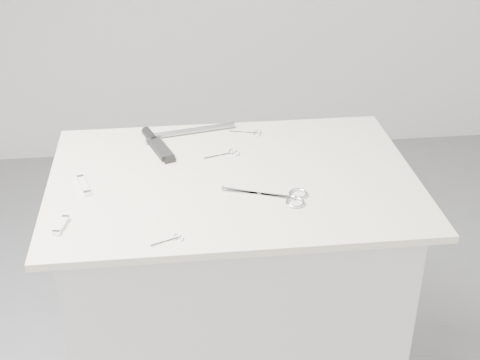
{
  "coord_description": "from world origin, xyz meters",
  "views": [
    {
      "loc": [
        -0.16,
        -1.59,
        1.81
      ],
      "look_at": [
        0.02,
        -0.02,
        0.92
      ],
      "focal_mm": 50.0,
      "sensor_mm": 36.0,
      "label": 1
    }
  ],
  "objects": [
    {
      "name": "embroidery_scissors_a",
      "position": [
        -0.0,
        0.13,
        0.92
      ],
      "size": [
        0.11,
        0.06,
        0.0
      ],
      "rotation": [
        0.0,
        0.0,
        0.3
      ],
      "color": "silver",
      "rests_on": "display_board"
    },
    {
      "name": "display_board",
      "position": [
        0.0,
        0.0,
        0.91
      ],
      "size": [
        1.0,
        0.7,
        0.02
      ],
      "primitive_type": "cube",
      "color": "beige",
      "rests_on": "plinth"
    },
    {
      "name": "tiny_scissors",
      "position": [
        -0.18,
        -0.29,
        0.92
      ],
      "size": [
        0.08,
        0.05,
        0.0
      ],
      "rotation": [
        0.0,
        0.0,
        0.4
      ],
      "color": "silver",
      "rests_on": "display_board"
    },
    {
      "name": "large_shears",
      "position": [
        0.12,
        -0.13,
        0.92
      ],
      "size": [
        0.22,
        0.13,
        0.01
      ],
      "rotation": [
        0.0,
        0.0,
        -0.36
      ],
      "color": "silver",
      "rests_on": "display_board"
    },
    {
      "name": "metal_rail",
      "position": [
        -0.09,
        0.29,
        0.93
      ],
      "size": [
        0.26,
        0.07,
        0.02
      ],
      "primitive_type": "cylinder",
      "rotation": [
        0.0,
        1.57,
        0.22
      ],
      "color": "gray",
      "rests_on": "display_board"
    },
    {
      "name": "pocket_knife_a",
      "position": [
        -0.4,
        -0.01,
        0.93
      ],
      "size": [
        0.05,
        0.1,
        0.01
      ],
      "rotation": [
        0.0,
        0.0,
        1.86
      ],
      "color": "beige",
      "rests_on": "display_board"
    },
    {
      "name": "embroidery_scissors_b",
      "position": [
        0.08,
        0.27,
        0.92
      ],
      "size": [
        0.1,
        0.05,
        0.0
      ],
      "rotation": [
        0.0,
        0.0,
        -0.26
      ],
      "color": "silver",
      "rests_on": "display_board"
    },
    {
      "name": "plinth",
      "position": [
        0.0,
        0.0,
        0.45
      ],
      "size": [
        0.9,
        0.6,
        0.9
      ],
      "primitive_type": "cube",
      "color": "beige",
      "rests_on": "ground"
    },
    {
      "name": "pocket_knife_b",
      "position": [
        -0.44,
        -0.2,
        0.92
      ],
      "size": [
        0.03,
        0.08,
        0.01
      ],
      "rotation": [
        0.0,
        0.0,
        1.33
      ],
      "color": "beige",
      "rests_on": "display_board"
    },
    {
      "name": "sheathed_knife",
      "position": [
        -0.21,
        0.21,
        0.93
      ],
      "size": [
        0.09,
        0.2,
        0.03
      ],
      "rotation": [
        0.0,
        0.0,
        1.89
      ],
      "color": "black",
      "rests_on": "display_board"
    }
  ]
}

